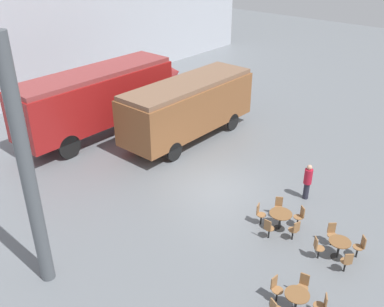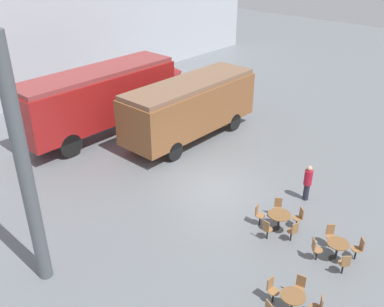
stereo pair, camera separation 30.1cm
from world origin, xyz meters
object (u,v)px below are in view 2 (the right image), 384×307
object	(u,v)px
cafe_table_mid	(337,247)
visitor_person	(308,182)
cafe_table_far	(292,301)
cafe_table_near	(279,218)
cafe_chair_0	(267,228)
streamlined_locomotive	(111,93)
passenger_coach_wooden	(190,105)

from	to	relation	value
cafe_table_mid	visitor_person	distance (m)	3.76
cafe_table_mid	cafe_table_far	bearing A→B (deg)	-178.43
cafe_table_mid	cafe_table_far	size ratio (longest dim) A/B	0.97
cafe_table_near	cafe_chair_0	distance (m)	0.81
cafe_chair_0	streamlined_locomotive	bearing A→B (deg)	79.35
passenger_coach_wooden	visitor_person	distance (m)	7.88
cafe_table_far	cafe_chair_0	bearing A→B (deg)	45.25
passenger_coach_wooden	cafe_table_mid	bearing A→B (deg)	-110.67
streamlined_locomotive	passenger_coach_wooden	size ratio (longest dim) A/B	1.39
passenger_coach_wooden	cafe_chair_0	size ratio (longest dim) A/B	9.29
cafe_chair_0	visitor_person	bearing A→B (deg)	5.33
visitor_person	streamlined_locomotive	bearing A→B (deg)	93.98
visitor_person	cafe_table_far	bearing A→B (deg)	-155.09
cafe_table_near	cafe_table_mid	xyz separation A→B (m)	(-0.09, -2.37, -0.03)
cafe_table_mid	cafe_table_near	bearing A→B (deg)	87.72
cafe_chair_0	visitor_person	xyz separation A→B (m)	(3.38, 0.23, 0.36)
cafe_table_near	cafe_table_mid	size ratio (longest dim) A/B	1.15
cafe_table_near	streamlined_locomotive	bearing A→B (deg)	81.70
visitor_person	cafe_table_mid	bearing A→B (deg)	-135.53
cafe_table_near	cafe_table_far	size ratio (longest dim) A/B	1.11
cafe_table_far	streamlined_locomotive	bearing A→B (deg)	70.93
cafe_table_near	visitor_person	distance (m)	2.61
passenger_coach_wooden	visitor_person	size ratio (longest dim) A/B	5.01
cafe_table_far	passenger_coach_wooden	bearing A→B (deg)	55.88
passenger_coach_wooden	cafe_table_near	xyz separation A→B (m)	(-3.81, -7.97, -1.34)
cafe_table_mid	cafe_chair_0	xyz separation A→B (m)	(-0.71, 2.39, -0.03)
cafe_table_far	cafe_chair_0	size ratio (longest dim) A/B	0.90
cafe_table_near	cafe_chair_0	bearing A→B (deg)	178.63
visitor_person	passenger_coach_wooden	bearing A→B (deg)	80.96
passenger_coach_wooden	cafe_table_far	size ratio (longest dim) A/B	10.37
passenger_coach_wooden	visitor_person	world-z (taller)	passenger_coach_wooden
cafe_table_near	cafe_table_far	world-z (taller)	cafe_table_far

